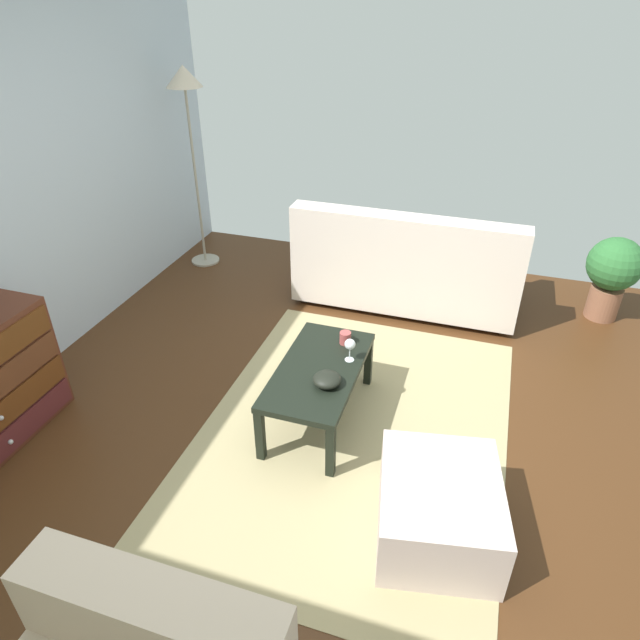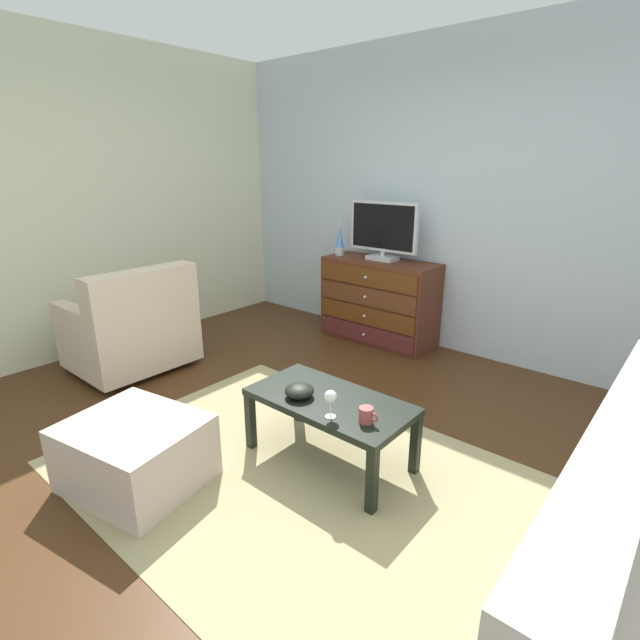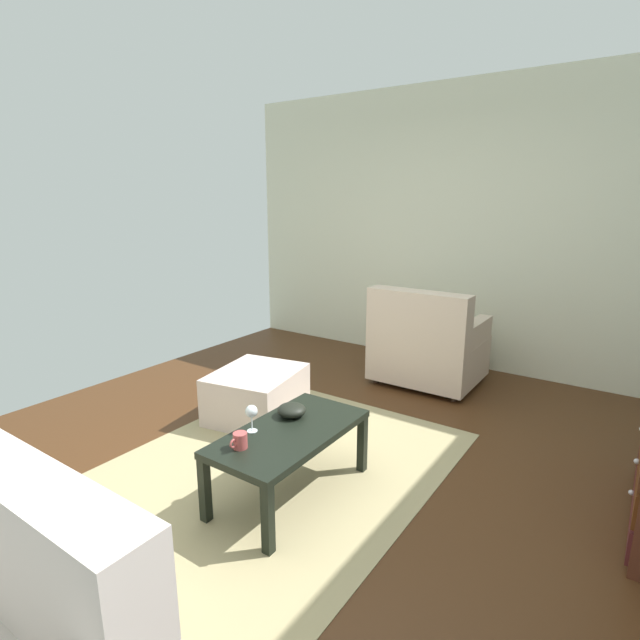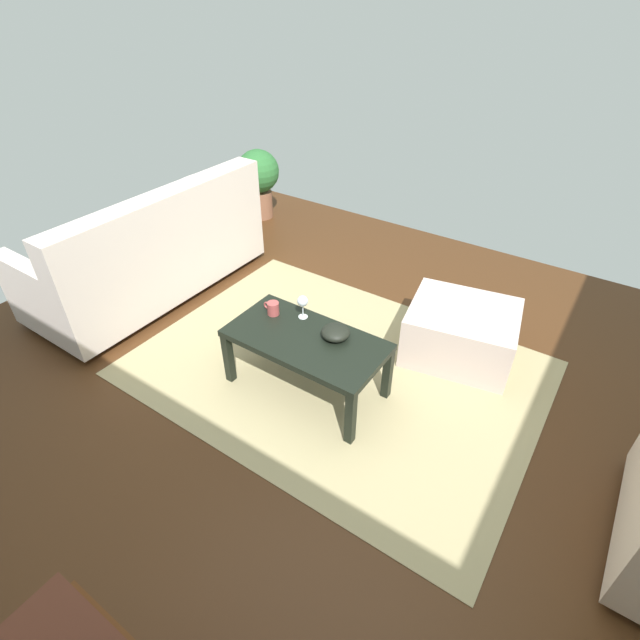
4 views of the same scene
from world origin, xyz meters
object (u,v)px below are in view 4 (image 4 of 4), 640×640
at_px(mug, 273,308).
at_px(ottoman, 460,333).
at_px(potted_plant, 258,177).
at_px(wine_glass, 303,302).
at_px(coffee_table, 306,344).
at_px(couch_large, 152,254).
at_px(bowl_decorative, 336,332).

xyz_separation_m(mug, ottoman, (-0.99, -0.78, -0.26)).
distance_m(mug, potted_plant, 2.46).
bearing_deg(ottoman, potted_plant, -21.51).
height_order(wine_glass, mug, wine_glass).
distance_m(coffee_table, couch_large, 1.72).
relative_size(couch_large, ottoman, 2.71).
xyz_separation_m(mug, bowl_decorative, (-0.46, -0.02, -0.00)).
bearing_deg(mug, wine_glass, -156.41).
height_order(wine_glass, potted_plant, potted_plant).
xyz_separation_m(wine_glass, potted_plant, (1.83, -1.74, -0.09)).
bearing_deg(wine_glass, bowl_decorative, 167.73).
distance_m(ottoman, potted_plant, 2.86).
distance_m(bowl_decorative, couch_large, 1.86).
bearing_deg(couch_large, potted_plant, -80.70).
bearing_deg(bowl_decorative, wine_glass, -12.27).
relative_size(couch_large, potted_plant, 2.63).
xyz_separation_m(coffee_table, ottoman, (-0.68, -0.86, -0.17)).
bearing_deg(wine_glass, potted_plant, -43.57).
xyz_separation_m(couch_large, ottoman, (-2.38, -0.61, -0.16)).
xyz_separation_m(coffee_table, potted_plant, (1.97, -1.91, 0.08)).
bearing_deg(coffee_table, ottoman, -128.11).
xyz_separation_m(wine_glass, mug, (0.18, 0.08, -0.07)).
bearing_deg(couch_large, mug, 172.96).
height_order(wine_glass, couch_large, couch_large).
distance_m(wine_glass, ottoman, 1.13).
distance_m(wine_glass, potted_plant, 2.53).
bearing_deg(mug, coffee_table, 165.22).
bearing_deg(coffee_table, wine_glass, -49.75).
bearing_deg(mug, ottoman, -141.87).
relative_size(bowl_decorative, ottoman, 0.25).
relative_size(ottoman, potted_plant, 0.97).
relative_size(wine_glass, mug, 1.38).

